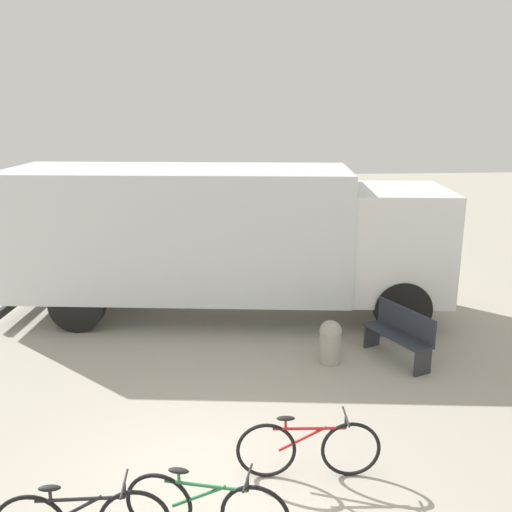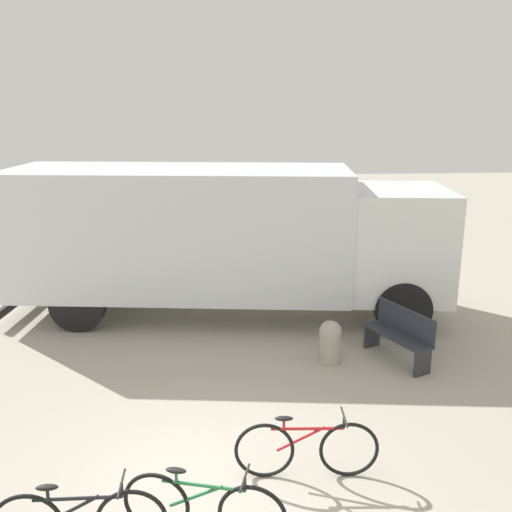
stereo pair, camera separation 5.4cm
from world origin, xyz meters
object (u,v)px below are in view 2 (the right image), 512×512
Objects in this scene: park_bench at (400,333)px; bicycle_middle at (203,508)px; bollard_near_bench at (330,340)px; delivery_truck at (221,233)px; bicycle_far at (306,448)px.

bicycle_middle is (-3.36, -4.05, -0.11)m from park_bench.
bollard_near_bench is at bearing 77.30° from bicycle_middle.
delivery_truck is 4.16m from park_bench.
delivery_truck is 5.87m from bicycle_far.
bicycle_middle is at bearing 117.00° from park_bench.
bollard_near_bench is (2.13, 4.02, 0.03)m from bicycle_middle.
delivery_truck reaches higher than park_bench.
bicycle_far is at bearing 122.02° from park_bench.
park_bench is 0.84× the size of bicycle_far.
park_bench is 0.86× the size of bicycle_middle.
delivery_truck is at bearing 125.29° from bollard_near_bench.
bicycle_far is 2.26× the size of bollard_near_bench.
park_bench is (3.05, -2.53, -1.26)m from delivery_truck.
bicycle_middle is at bearing -117.88° from bollard_near_bench.
park_bench is at bearing 1.37° from bollard_near_bench.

